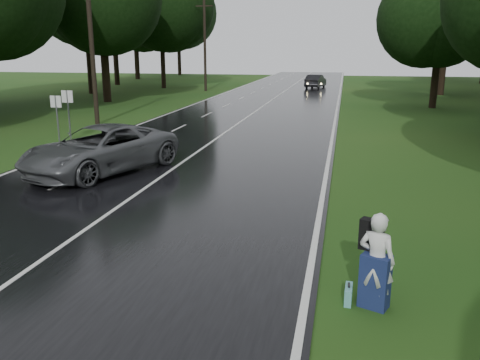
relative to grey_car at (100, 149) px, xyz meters
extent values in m
cube|color=black|center=(2.46, 10.61, -0.88)|extent=(12.00, 140.00, 0.04)
cube|color=silver|center=(2.46, 10.61, -0.85)|extent=(0.12, 140.00, 0.01)
imported|color=#525457|center=(0.00, 0.00, 0.00)|extent=(4.91, 6.78, 1.71)
imported|color=black|center=(5.39, 42.43, -0.10)|extent=(2.33, 4.79, 1.51)
imported|color=silver|center=(9.48, -8.19, 0.00)|extent=(0.77, 0.65, 1.79)
cube|color=navy|center=(9.48, -8.19, -0.40)|extent=(0.59, 0.50, 1.00)
cube|color=black|center=(9.38, -7.95, 0.39)|extent=(0.46, 0.36, 0.57)
cube|color=#57A4A4|center=(9.03, -8.12, -0.74)|extent=(0.15, 0.45, 0.32)
camera|label=1|loc=(8.77, -16.61, 3.64)|focal=37.12mm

